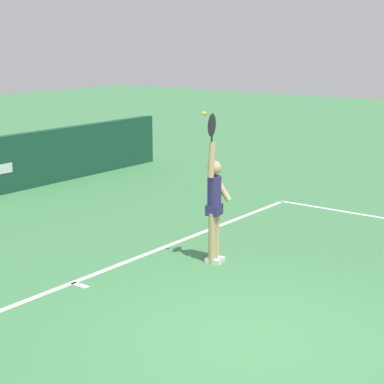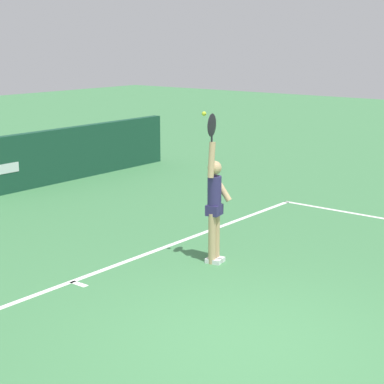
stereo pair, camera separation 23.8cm
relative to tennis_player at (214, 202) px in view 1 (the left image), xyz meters
name	(u,v)px [view 1 (the left image)]	position (x,y,z in m)	size (l,w,h in m)	color
ground_plane	(252,339)	(-1.93, -1.89, -0.95)	(60.00, 60.00, 0.00)	#42814C
court_lines	(237,334)	(-1.93, -1.69, -0.94)	(12.03, 5.68, 0.00)	white
tennis_player	(214,202)	(0.00, 0.00, 0.00)	(0.46, 0.36, 2.32)	tan
tennis_ball	(204,114)	(-0.17, 0.07, 1.35)	(0.07, 0.07, 0.07)	#C9E231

